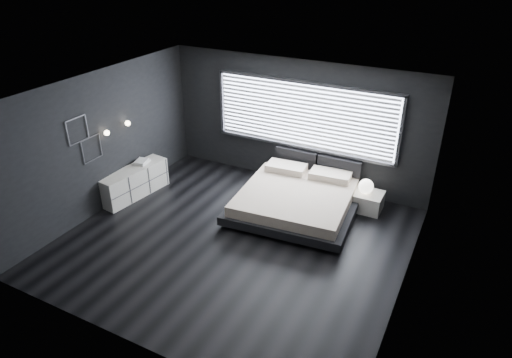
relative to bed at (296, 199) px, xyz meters
The scene contains 12 objects.
room 1.94m from the bed, 111.85° to the right, with size 6.04×6.00×2.80m.
window 1.84m from the bed, 107.78° to the left, with size 4.14×0.09×1.52m.
headboard 1.20m from the bed, 89.80° to the left, with size 1.96×0.16×0.52m.
sconce_near 3.98m from the bed, 157.69° to the right, with size 0.18×0.11×0.11m.
sconce_far 3.80m from the bed, 166.64° to the right, with size 0.18×0.11×0.11m.
wall_art_upper 4.39m from the bed, 150.41° to the right, with size 0.01×0.48×0.48m.
wall_art_lower 4.13m from the bed, 153.54° to the right, with size 0.01×0.48×0.48m.
bed is the anchor object (origin of this frame).
nightstand 1.46m from the bed, 31.15° to the left, with size 0.65×0.54×0.38m, color silver.
orb_lamp 1.44m from the bed, 31.41° to the left, with size 0.30×0.30×0.30m, color white.
dresser 3.51m from the bed, 163.87° to the right, with size 0.66×1.64×0.64m.
book_stack 3.47m from the bed, 168.93° to the right, with size 0.32×0.40×0.07m.
Camera 1 is at (3.54, -6.00, 4.94)m, focal length 32.00 mm.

